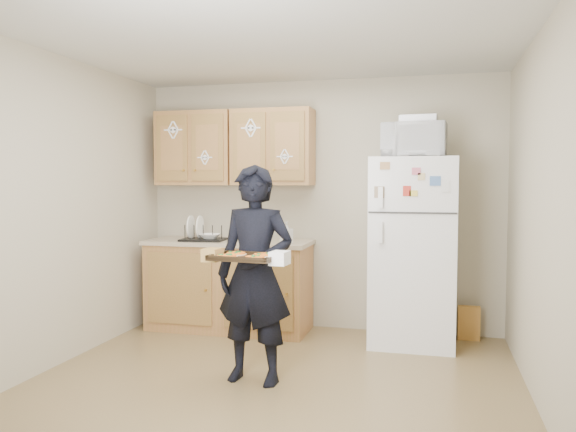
% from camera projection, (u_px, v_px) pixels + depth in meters
% --- Properties ---
extents(floor, '(3.60, 3.60, 0.00)m').
position_uv_depth(floor, '(269.00, 389.00, 4.02)').
color(floor, brown).
rests_on(floor, ground).
extents(ceiling, '(3.60, 3.60, 0.00)m').
position_uv_depth(ceiling, '(268.00, 34.00, 3.87)').
color(ceiling, beige).
rests_on(ceiling, wall_back).
extents(wall_back, '(3.60, 0.04, 2.50)m').
position_uv_depth(wall_back, '(319.00, 205.00, 5.68)').
color(wall_back, '#B2A890').
rests_on(wall_back, floor).
extents(wall_front, '(3.60, 0.04, 2.50)m').
position_uv_depth(wall_front, '(138.00, 240.00, 2.21)').
color(wall_front, '#B2A890').
rests_on(wall_front, floor).
extents(wall_left, '(0.04, 3.60, 2.50)m').
position_uv_depth(wall_left, '(48.00, 211.00, 4.39)').
color(wall_left, '#B2A890').
rests_on(wall_left, floor).
extents(wall_right, '(0.04, 3.60, 2.50)m').
position_uv_depth(wall_right, '(545.00, 219.00, 3.49)').
color(wall_right, '#B2A890').
rests_on(wall_right, floor).
extents(refrigerator, '(0.75, 0.70, 1.70)m').
position_uv_depth(refrigerator, '(413.00, 251.00, 5.11)').
color(refrigerator, white).
rests_on(refrigerator, floor).
extents(base_cabinet, '(1.60, 0.60, 0.86)m').
position_uv_depth(base_cabinet, '(229.00, 287.00, 5.64)').
color(base_cabinet, olive).
rests_on(base_cabinet, floor).
extents(countertop, '(1.64, 0.64, 0.04)m').
position_uv_depth(countertop, '(229.00, 242.00, 5.61)').
color(countertop, '#B8A98D').
rests_on(countertop, base_cabinet).
extents(upper_cab_left, '(0.80, 0.33, 0.75)m').
position_uv_depth(upper_cab_left, '(197.00, 149.00, 5.78)').
color(upper_cab_left, olive).
rests_on(upper_cab_left, wall_back).
extents(upper_cab_right, '(0.80, 0.33, 0.75)m').
position_uv_depth(upper_cab_right, '(273.00, 147.00, 5.58)').
color(upper_cab_right, olive).
rests_on(upper_cab_right, wall_back).
extents(cereal_box, '(0.20, 0.07, 0.32)m').
position_uv_depth(cereal_box, '(469.00, 323.00, 5.26)').
color(cereal_box, '#E4B650').
rests_on(cereal_box, floor).
extents(person, '(0.62, 0.44, 1.61)m').
position_uv_depth(person, '(255.00, 274.00, 4.13)').
color(person, black).
rests_on(person, floor).
extents(baking_tray, '(0.47, 0.36, 0.04)m').
position_uv_depth(baking_tray, '(245.00, 258.00, 3.82)').
color(baking_tray, black).
rests_on(baking_tray, person).
extents(pizza_front_left, '(0.15, 0.15, 0.02)m').
position_uv_depth(pizza_front_left, '(227.00, 256.00, 3.79)').
color(pizza_front_left, orange).
rests_on(pizza_front_left, baking_tray).
extents(pizza_front_right, '(0.15, 0.15, 0.02)m').
position_uv_depth(pizza_front_right, '(255.00, 257.00, 3.72)').
color(pizza_front_right, orange).
rests_on(pizza_front_right, baking_tray).
extents(pizza_back_left, '(0.15, 0.15, 0.02)m').
position_uv_depth(pizza_back_left, '(236.00, 253.00, 3.92)').
color(pizza_back_left, orange).
rests_on(pizza_back_left, baking_tray).
extents(pizza_back_right, '(0.15, 0.15, 0.02)m').
position_uv_depth(pizza_back_right, '(263.00, 255.00, 3.85)').
color(pizza_back_right, orange).
rests_on(pizza_back_right, baking_tray).
extents(microwave, '(0.58, 0.41, 0.31)m').
position_uv_depth(microwave, '(414.00, 140.00, 5.00)').
color(microwave, white).
rests_on(microwave, refrigerator).
extents(foil_pan, '(0.34, 0.25, 0.07)m').
position_uv_depth(foil_pan, '(419.00, 119.00, 5.01)').
color(foil_pan, '#B1B2B8').
rests_on(foil_pan, microwave).
extents(dish_rack, '(0.45, 0.36, 0.17)m').
position_uv_depth(dish_rack, '(203.00, 232.00, 5.57)').
color(dish_rack, black).
rests_on(dish_rack, countertop).
extents(bowl, '(0.22, 0.22, 0.05)m').
position_uv_depth(bowl, '(210.00, 236.00, 5.55)').
color(bowl, white).
rests_on(bowl, dish_rack).
extents(soap_bottle, '(0.12, 0.12, 0.21)m').
position_uv_depth(soap_bottle, '(286.00, 233.00, 5.30)').
color(soap_bottle, white).
rests_on(soap_bottle, countertop).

